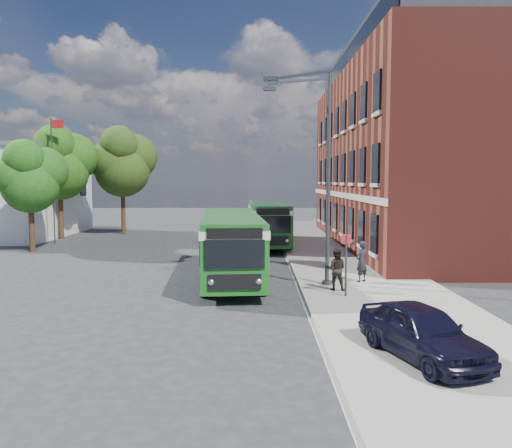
{
  "coord_description": "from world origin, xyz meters",
  "views": [
    {
      "loc": [
        2.16,
        -23.03,
        4.58
      ],
      "look_at": [
        2.16,
        4.16,
        2.2
      ],
      "focal_mm": 35.0,
      "sensor_mm": 36.0,
      "label": 1
    }
  ],
  "objects_px": {
    "bus_rear": "(268,220)",
    "parked_car": "(422,331)",
    "street_lamp": "(320,175)",
    "bus_front": "(231,240)"
  },
  "relations": [
    {
      "from": "street_lamp",
      "to": "bus_rear",
      "type": "relative_size",
      "value": 0.87
    },
    {
      "from": "parked_car",
      "to": "street_lamp",
      "type": "bearing_deg",
      "value": 81.22
    },
    {
      "from": "bus_rear",
      "to": "parked_car",
      "type": "height_order",
      "value": "bus_rear"
    },
    {
      "from": "street_lamp",
      "to": "bus_front",
      "type": "height_order",
      "value": "street_lamp"
    },
    {
      "from": "street_lamp",
      "to": "bus_rear",
      "type": "xyz_separation_m",
      "value": [
        -1.84,
        13.89,
        -2.96
      ]
    },
    {
      "from": "street_lamp",
      "to": "bus_rear",
      "type": "bearing_deg",
      "value": 97.53
    },
    {
      "from": "street_lamp",
      "to": "bus_front",
      "type": "distance_m",
      "value": 5.2
    },
    {
      "from": "street_lamp",
      "to": "bus_front",
      "type": "xyz_separation_m",
      "value": [
        -3.83,
        1.92,
        -2.96
      ]
    },
    {
      "from": "bus_rear",
      "to": "bus_front",
      "type": "bearing_deg",
      "value": -99.43
    },
    {
      "from": "bus_front",
      "to": "bus_rear",
      "type": "relative_size",
      "value": 1.06
    }
  ]
}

